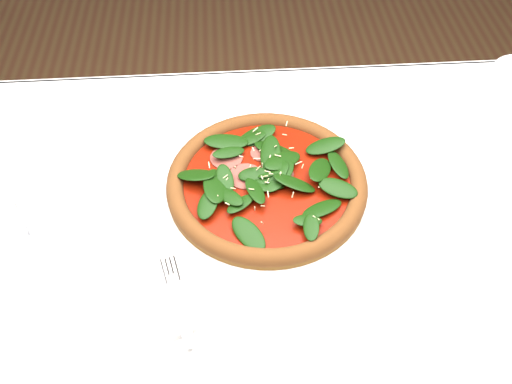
{
  "coord_description": "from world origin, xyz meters",
  "views": [
    {
      "loc": [
        -0.08,
        -0.57,
        1.47
      ],
      "look_at": [
        -0.04,
        0.05,
        0.77
      ],
      "focal_mm": 40.0,
      "sensor_mm": 36.0,
      "label": 1
    }
  ],
  "objects": [
    {
      "name": "pizza",
      "position": [
        -0.02,
        0.06,
        0.78
      ],
      "size": [
        0.34,
        0.34,
        0.04
      ],
      "rotation": [
        0.0,
        0.0,
        -0.02
      ],
      "color": "brown",
      "rests_on": "plate"
    },
    {
      "name": "fork",
      "position": [
        -0.16,
        -0.13,
        0.76
      ],
      "size": [
        0.05,
        0.15,
        0.0
      ],
      "rotation": [
        0.0,
        0.0,
        0.24
      ],
      "color": "silver",
      "rests_on": "napkin"
    },
    {
      "name": "dining_table",
      "position": [
        0.0,
        0.0,
        0.65
      ],
      "size": [
        1.21,
        0.81,
        0.75
      ],
      "color": "white",
      "rests_on": "ground"
    },
    {
      "name": "plate",
      "position": [
        -0.02,
        0.06,
        0.76
      ],
      "size": [
        0.38,
        0.38,
        0.02
      ],
      "color": "white",
      "rests_on": "dining_table"
    },
    {
      "name": "wine_glass",
      "position": [
        -0.4,
        0.0,
        0.89
      ],
      "size": [
        0.08,
        0.08,
        0.2
      ],
      "color": "white",
      "rests_on": "dining_table"
    },
    {
      "name": "napkin",
      "position": [
        -0.16,
        -0.16,
        0.76
      ],
      "size": [
        0.16,
        0.12,
        0.01
      ],
      "primitive_type": "cube",
      "rotation": [
        0.0,
        0.0,
        0.37
      ],
      "color": "white",
      "rests_on": "dining_table"
    }
  ]
}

